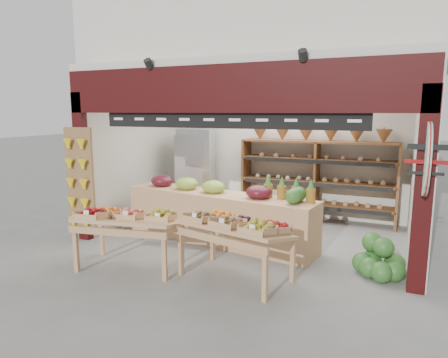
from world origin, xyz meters
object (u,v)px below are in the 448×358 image
at_px(back_shelving, 317,163).
at_px(refrigerator, 197,171).
at_px(cardboard_stack, 174,211).
at_px(display_table_right, 236,226).
at_px(watermelon_pile, 379,261).
at_px(display_table_left, 125,219).
at_px(mid_counter, 218,215).

bearing_deg(back_shelving, refrigerator, -172.51).
bearing_deg(cardboard_stack, back_shelving, 25.17).
relative_size(display_table_right, watermelon_pile, 2.24).
relative_size(refrigerator, display_table_left, 1.19).
bearing_deg(refrigerator, watermelon_pile, -42.46).
relative_size(cardboard_stack, display_table_right, 0.59).
distance_m(display_table_right, watermelon_pile, 2.12).
height_order(back_shelving, cardboard_stack, back_shelving).
bearing_deg(display_table_left, cardboard_stack, 103.81).
height_order(mid_counter, display_table_left, mid_counter).
height_order(cardboard_stack, display_table_left, display_table_left).
height_order(cardboard_stack, display_table_right, display_table_right).
bearing_deg(back_shelving, cardboard_stack, -154.83).
relative_size(display_table_left, watermelon_pile, 2.16).
height_order(back_shelving, display_table_right, back_shelving).
bearing_deg(display_table_left, refrigerator, 99.04).
bearing_deg(cardboard_stack, watermelon_pile, -17.39).
relative_size(back_shelving, refrigerator, 1.68).
bearing_deg(back_shelving, display_table_right, -97.03).
relative_size(cardboard_stack, mid_counter, 0.27).
bearing_deg(refrigerator, display_table_left, -94.73).
relative_size(back_shelving, cardboard_stack, 3.29).
distance_m(refrigerator, display_table_left, 3.41).
xyz_separation_m(cardboard_stack, display_table_left, (0.60, -2.43, 0.49)).
height_order(back_shelving, display_table_left, back_shelving).
xyz_separation_m(mid_counter, display_table_right, (0.89, -1.36, 0.27)).
bearing_deg(display_table_right, display_table_left, -173.06).
bearing_deg(mid_counter, back_shelving, 58.31).
relative_size(back_shelving, watermelon_pile, 4.34).
xyz_separation_m(mid_counter, display_table_left, (-0.82, -1.57, 0.23)).
bearing_deg(cardboard_stack, display_table_left, -76.19).
bearing_deg(display_table_left, display_table_right, 6.94).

